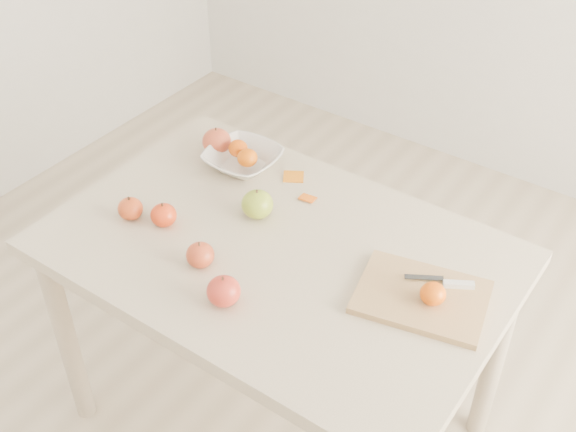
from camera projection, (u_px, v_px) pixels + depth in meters
The scene contains 16 objects.
ground at pixel (279, 419), 2.36m from camera, with size 3.50×3.50×0.00m, color #C6B293.
table at pixel (277, 274), 1.96m from camera, with size 1.20×0.80×0.75m.
cutting_board at pixel (422, 297), 1.74m from camera, with size 0.31×0.23×0.02m, color tan.
board_tangerine at pixel (433, 294), 1.69m from camera, with size 0.06×0.06×0.05m, color #DF4907.
fruit_bowl at pixel (243, 159), 2.16m from camera, with size 0.22×0.22×0.05m, color silver.
bowl_tangerine_near at pixel (238, 148), 2.17m from camera, with size 0.06×0.06×0.05m, color #D96107.
bowl_tangerine_far at pixel (247, 158), 2.13m from camera, with size 0.06×0.06×0.05m, color #CF5307.
orange_peel_a at pixel (293, 178), 2.13m from camera, with size 0.06×0.04×0.00m, color #CC690E.
orange_peel_b at pixel (308, 199), 2.05m from camera, with size 0.04×0.04×0.00m, color #E05E0F.
paring_knife at pixel (453, 283), 1.75m from camera, with size 0.16×0.09×0.01m.
apple_green at pixel (257, 204), 1.97m from camera, with size 0.09×0.09×0.08m, color olive.
apple_red_c at pixel (224, 291), 1.71m from camera, with size 0.08×0.08×0.07m, color maroon.
apple_red_a at pixel (217, 141), 2.22m from camera, with size 0.09×0.09×0.08m, color maroon.
apple_red_d at pixel (164, 215), 1.95m from camera, with size 0.07×0.07×0.06m, color #A30B0D.
apple_red_e at pixel (200, 255), 1.82m from camera, with size 0.07×0.07×0.07m, color #9C0B13.
apple_red_b at pixel (130, 209), 1.97m from camera, with size 0.07×0.07×0.06m, color maroon.
Camera 1 is at (0.85, -1.15, 2.00)m, focal length 45.00 mm.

